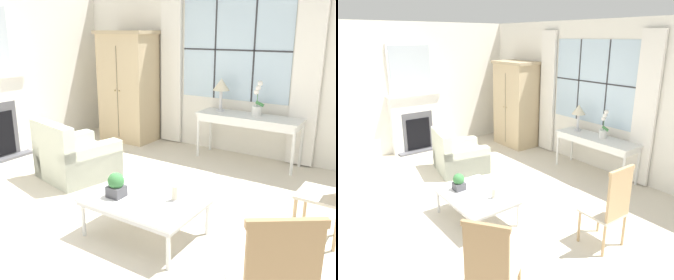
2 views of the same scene
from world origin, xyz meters
TOP-DOWN VIEW (x-y plane):
  - ground_plane at (0.00, 0.00)m, footprint 14.00×14.00m
  - wall_back_windowed at (0.00, 3.02)m, footprint 7.20×0.14m
  - armoire at (-1.88, 2.65)m, footprint 1.04×0.67m
  - console_table at (0.43, 2.69)m, footprint 1.58×0.51m
  - table_lamp at (-0.09, 2.76)m, footprint 0.26×0.26m
  - potted_orchid at (0.52, 2.75)m, footprint 0.18×0.14m
  - armchair_upholstered at (-1.28, 0.75)m, footprint 1.04×1.04m
  - side_chair_wooden at (1.99, 0.98)m, footprint 0.45×0.45m
  - coffee_table at (0.45, 0.05)m, footprint 1.10×0.80m
  - potted_plant_small at (0.19, -0.07)m, footprint 0.16×0.16m
  - pillar_candle at (0.72, 0.17)m, footprint 0.09×0.09m

SIDE VIEW (x-z plane):
  - ground_plane at x=0.00m, z-range 0.00..0.00m
  - armchair_upholstered at x=-1.28m, z-range -0.15..0.67m
  - coffee_table at x=0.45m, z-range 0.16..0.56m
  - pillar_candle at x=0.72m, z-range 0.39..0.55m
  - potted_plant_small at x=0.19m, z-range 0.40..0.64m
  - side_chair_wooden at x=1.99m, z-range 0.05..1.14m
  - console_table at x=0.43m, z-range 0.28..1.01m
  - potted_orchid at x=0.52m, z-range 0.65..1.18m
  - armoire at x=-1.88m, z-range 0.01..1.97m
  - table_lamp at x=-0.09m, z-range 0.87..1.38m
  - wall_back_windowed at x=0.00m, z-range 0.00..2.80m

